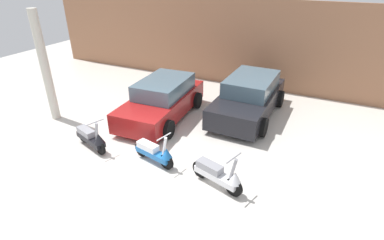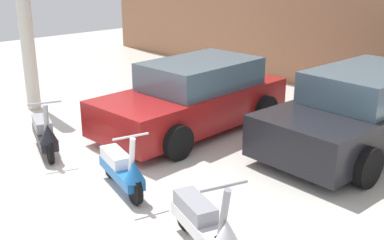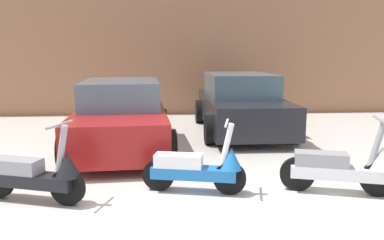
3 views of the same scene
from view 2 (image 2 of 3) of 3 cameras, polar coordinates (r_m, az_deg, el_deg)
ground_plane at (r=7.61m, az=-15.37°, el=-8.31°), size 28.00×28.00×0.00m
wall_back at (r=12.56m, az=18.39°, el=11.30°), size 19.60×0.12×3.88m
scooter_front_left at (r=9.00m, az=-17.04°, el=-1.52°), size 1.50×0.75×1.08m
scooter_front_right at (r=7.32m, az=-8.23°, el=-5.76°), size 1.46×0.63×1.03m
scooter_front_center at (r=5.80m, az=1.67°, el=-12.29°), size 1.53×0.74×1.09m
car_rear_left at (r=9.77m, az=0.27°, el=2.72°), size 2.20×4.24×1.41m
car_rear_center at (r=9.32m, az=19.47°, el=0.97°), size 2.12×4.32×1.46m
support_column_side at (r=11.48m, az=-19.12°, el=10.60°), size 0.31×0.31×3.88m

